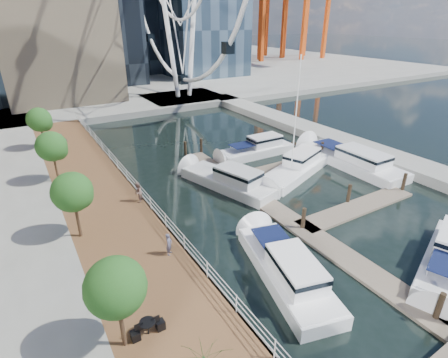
% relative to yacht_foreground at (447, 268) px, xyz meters
% --- Properties ---
extents(ground, '(520.00, 520.00, 0.00)m').
position_rel_yacht_foreground_xyz_m(ground, '(-7.77, 0.01, 0.00)').
color(ground, black).
rests_on(ground, ground).
extents(boardwalk, '(6.00, 60.00, 1.00)m').
position_rel_yacht_foreground_xyz_m(boardwalk, '(-16.77, 15.01, 0.50)').
color(boardwalk, brown).
rests_on(boardwalk, ground).
extents(seawall, '(0.25, 60.00, 1.00)m').
position_rel_yacht_foreground_xyz_m(seawall, '(-13.77, 15.01, 0.50)').
color(seawall, '#595954').
rests_on(seawall, ground).
extents(land_far, '(200.00, 114.00, 1.00)m').
position_rel_yacht_foreground_xyz_m(land_far, '(-7.77, 102.01, 0.50)').
color(land_far, gray).
rests_on(land_far, ground).
extents(breakwater, '(4.00, 60.00, 1.00)m').
position_rel_yacht_foreground_xyz_m(breakwater, '(12.23, 20.01, 0.50)').
color(breakwater, gray).
rests_on(breakwater, ground).
extents(pier, '(14.00, 12.00, 1.00)m').
position_rel_yacht_foreground_xyz_m(pier, '(6.23, 52.01, 0.50)').
color(pier, gray).
rests_on(pier, ground).
extents(railing, '(0.10, 60.00, 1.05)m').
position_rel_yacht_foreground_xyz_m(railing, '(-13.87, 15.01, 1.52)').
color(railing, white).
rests_on(railing, boardwalk).
extents(floating_docks, '(16.00, 34.00, 2.60)m').
position_rel_yacht_foreground_xyz_m(floating_docks, '(0.20, 9.99, 0.49)').
color(floating_docks, '#6D6051').
rests_on(floating_docks, ground).
extents(street_trees, '(2.60, 42.60, 4.60)m').
position_rel_yacht_foreground_xyz_m(street_trees, '(-19.17, 14.01, 4.29)').
color(street_trees, '#3F2B1C').
rests_on(street_trees, ground).
extents(yacht_foreground, '(10.13, 5.95, 2.15)m').
position_rel_yacht_foreground_xyz_m(yacht_foreground, '(0.00, 0.00, 0.00)').
color(yacht_foreground, white).
rests_on(yacht_foreground, ground).
extents(pedestrian_near, '(0.62, 0.63, 1.47)m').
position_rel_yacht_foreground_xyz_m(pedestrian_near, '(-14.85, 9.09, 1.73)').
color(pedestrian_near, '#51506A').
rests_on(pedestrian_near, boardwalk).
extents(pedestrian_mid, '(0.99, 1.02, 1.66)m').
position_rel_yacht_foreground_xyz_m(pedestrian_mid, '(-14.27, 16.63, 1.83)').
color(pedestrian_mid, '#84645B').
rests_on(pedestrian_mid, boardwalk).
extents(pedestrian_far, '(1.19, 0.60, 1.94)m').
position_rel_yacht_foreground_xyz_m(pedestrian_far, '(-17.51, 32.22, 1.97)').
color(pedestrian_far, '#333840').
rests_on(pedestrian_far, boardwalk).
extents(moored_yachts, '(21.81, 32.19, 11.50)m').
position_rel_yacht_foreground_xyz_m(moored_yachts, '(0.74, 13.44, 0.00)').
color(moored_yachts, white).
rests_on(moored_yachts, ground).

